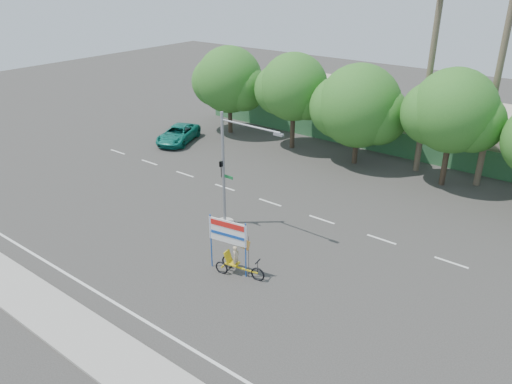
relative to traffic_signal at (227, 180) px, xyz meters
The scene contains 14 objects.
ground 5.40m from the traffic_signal, 61.13° to the right, with size 120.00×120.00×0.00m, color #33302D.
sidewalk_near 12.04m from the traffic_signal, 79.17° to the right, with size 50.00×2.40×0.12m, color gray.
fence 17.76m from the traffic_signal, 82.85° to the left, with size 38.00×0.08×2.00m, color #336B3D.
building_left 23.38m from the traffic_signal, 109.52° to the left, with size 12.00×8.00×4.00m, color #BAAD94.
building_right 24.29m from the traffic_signal, 65.15° to the left, with size 14.00×8.00×3.60m, color #BAAD94.
tree_far_left 18.45m from the traffic_signal, 130.22° to the left, with size 7.14×6.00×7.96m.
tree_left 14.99m from the traffic_signal, 109.08° to the left, with size 6.66×5.60×8.07m.
tree_center 14.15m from the traffic_signal, 85.33° to the left, with size 7.62×6.40×7.85m.
tree_right 16.38m from the traffic_signal, 59.83° to the left, with size 6.90×5.80×8.36m.
palm_tall 20.04m from the traffic_signal, 56.69° to the left, with size 3.73×3.79×17.45m.
palm_short 17.56m from the traffic_signal, 69.84° to the left, with size 3.73×3.79×14.45m.
traffic_signal is the anchor object (origin of this frame).
trike_billboard 5.54m from the traffic_signal, 46.41° to the right, with size 3.13×0.99×3.10m.
pickup_truck 16.45m from the traffic_signal, 146.52° to the left, with size 2.44×5.30×1.47m, color #107362.
Camera 1 is at (15.60, -16.21, 14.50)m, focal length 35.00 mm.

